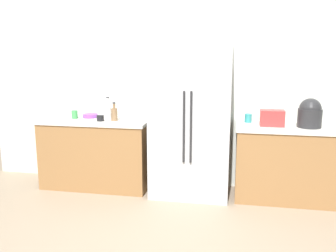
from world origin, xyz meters
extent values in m
cube|color=silver|center=(0.00, 1.89, 1.36)|extent=(5.37, 0.10, 2.73)
cube|color=olive|center=(-1.09, 1.54, 0.42)|extent=(1.36, 0.57, 0.85)
cube|color=beige|center=(-1.09, 1.54, 0.87)|extent=(1.39, 0.60, 0.04)
cube|color=olive|center=(1.45, 1.54, 0.42)|extent=(1.53, 0.57, 0.85)
cube|color=beige|center=(1.45, 1.54, 0.87)|extent=(1.56, 0.60, 0.04)
cube|color=#B2B5BA|center=(0.14, 1.51, 0.90)|extent=(0.94, 0.63, 1.80)
cylinder|color=#262628|center=(0.10, 1.18, 0.90)|extent=(0.02, 0.02, 0.81)
cylinder|color=#262628|center=(0.18, 1.18, 0.90)|extent=(0.02, 0.02, 0.81)
cube|color=red|center=(1.08, 1.52, 0.98)|extent=(0.27, 0.16, 0.18)
cylinder|color=#262628|center=(1.49, 1.52, 0.99)|extent=(0.27, 0.27, 0.21)
sphere|color=#262628|center=(1.49, 1.52, 1.10)|extent=(0.24, 0.24, 0.24)
cylinder|color=brown|center=(-0.81, 1.50, 0.96)|extent=(0.08, 0.08, 0.15)
cylinder|color=brown|center=(-0.81, 1.50, 1.07)|extent=(0.03, 0.03, 0.06)
cylinder|color=#333338|center=(-0.81, 1.50, 1.11)|extent=(0.04, 0.04, 0.02)
cylinder|color=white|center=(-0.93, 1.59, 0.99)|extent=(0.08, 0.08, 0.21)
cylinder|color=white|center=(-0.93, 1.59, 1.12)|extent=(0.03, 0.03, 0.06)
cylinder|color=#333338|center=(-0.93, 1.59, 1.16)|extent=(0.04, 0.04, 0.02)
cylinder|color=green|center=(-1.36, 1.55, 0.94)|extent=(0.08, 0.08, 0.10)
cylinder|color=black|center=(-0.98, 1.45, 0.92)|extent=(0.09, 0.09, 0.07)
cylinder|color=teal|center=(0.82, 1.69, 0.94)|extent=(0.09, 0.09, 0.10)
cylinder|color=purple|center=(-1.19, 1.65, 0.91)|extent=(0.19, 0.19, 0.05)
camera|label=1|loc=(0.66, -2.78, 1.73)|focal=39.21mm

